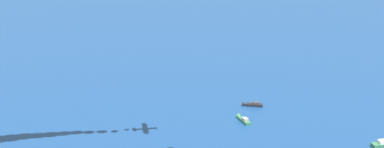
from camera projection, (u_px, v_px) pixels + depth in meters
motorboat_far_stbd at (252, 105)px, 196.66m from camera, size 3.32×6.53×1.84m
motorboat_outer_ring_a at (243, 120)px, 185.25m from camera, size 5.66×6.06×1.92m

